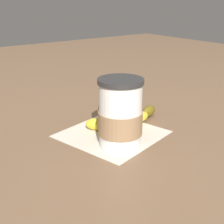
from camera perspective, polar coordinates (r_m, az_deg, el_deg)
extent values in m
plane|color=brown|center=(0.75, 0.00, -4.05)|extent=(3.00, 3.00, 0.00)
cube|color=beige|center=(0.75, 0.00, -4.00)|extent=(0.26, 0.26, 0.00)
cylinder|color=white|center=(0.67, 1.53, -0.56)|extent=(0.09, 0.09, 0.14)
cylinder|color=#2D2D2D|center=(0.65, 1.60, 5.66)|extent=(0.10, 0.10, 0.01)
cylinder|color=#997551|center=(0.68, 1.52, -1.89)|extent=(0.10, 0.10, 0.05)
cylinder|color=beige|center=(0.75, 1.20, -2.63)|extent=(0.07, 0.07, 0.03)
ellipsoid|color=brown|center=(0.73, 1.22, 0.60)|extent=(0.10, 0.10, 0.06)
ellipsoid|color=gold|center=(0.76, -2.74, -2.24)|extent=(0.06, 0.06, 0.03)
ellipsoid|color=gold|center=(0.78, 1.36, -1.85)|extent=(0.05, 0.07, 0.03)
ellipsoid|color=gold|center=(0.81, 4.66, -0.99)|extent=(0.03, 0.07, 0.03)
ellipsoid|color=brown|center=(0.85, 6.70, 0.13)|extent=(0.04, 0.06, 0.03)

